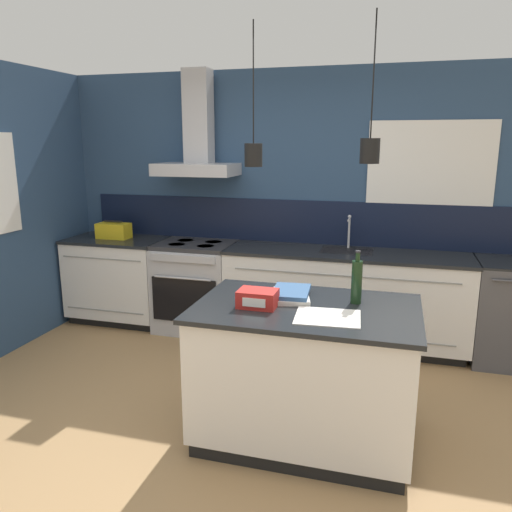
% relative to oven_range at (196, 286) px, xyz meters
% --- Properties ---
extents(ground_plane, '(16.00, 16.00, 0.00)m').
position_rel_oven_range_xyz_m(ground_plane, '(0.96, -1.69, -0.46)').
color(ground_plane, '#A87F51').
rests_on(ground_plane, ground).
extents(wall_back, '(5.60, 2.09, 2.60)m').
position_rel_oven_range_xyz_m(wall_back, '(0.90, 0.32, 0.90)').
color(wall_back, navy).
rests_on(wall_back, ground_plane).
extents(counter_run_left, '(1.03, 0.64, 0.91)m').
position_rel_oven_range_xyz_m(counter_run_left, '(-0.89, 0.01, 0.01)').
color(counter_run_left, black).
rests_on(counter_run_left, ground_plane).
extents(counter_run_sink, '(2.27, 0.64, 1.23)m').
position_rel_oven_range_xyz_m(counter_run_sink, '(1.51, 0.01, 0.01)').
color(counter_run_sink, black).
rests_on(counter_run_sink, ground_plane).
extents(oven_range, '(0.77, 0.66, 0.91)m').
position_rel_oven_range_xyz_m(oven_range, '(0.00, 0.00, 0.00)').
color(oven_range, '#B5B5BA').
rests_on(oven_range, ground_plane).
extents(dishwasher, '(0.62, 0.65, 0.91)m').
position_rel_oven_range_xyz_m(dishwasher, '(2.95, 0.00, 0.00)').
color(dishwasher, '#4C4C51').
rests_on(dishwasher, ground_plane).
extents(kitchen_island, '(1.39, 0.91, 0.91)m').
position_rel_oven_range_xyz_m(kitchen_island, '(1.43, -1.65, 0.00)').
color(kitchen_island, black).
rests_on(kitchen_island, ground_plane).
extents(bottle_on_island, '(0.07, 0.07, 0.34)m').
position_rel_oven_range_xyz_m(bottle_on_island, '(1.72, -1.50, 0.60)').
color(bottle_on_island, '#193319').
rests_on(bottle_on_island, kitchen_island).
extents(book_stack, '(0.30, 0.38, 0.06)m').
position_rel_oven_range_xyz_m(book_stack, '(1.31, -1.51, 0.48)').
color(book_stack, silver).
rests_on(book_stack, kitchen_island).
extents(red_supply_box, '(0.24, 0.18, 0.11)m').
position_rel_oven_range_xyz_m(red_supply_box, '(1.14, -1.74, 0.51)').
color(red_supply_box, red).
rests_on(red_supply_box, kitchen_island).
extents(paper_pile, '(0.40, 0.34, 0.01)m').
position_rel_oven_range_xyz_m(paper_pile, '(1.59, -1.82, 0.46)').
color(paper_pile, silver).
rests_on(paper_pile, kitchen_island).
extents(yellow_toolbox, '(0.34, 0.18, 0.19)m').
position_rel_oven_range_xyz_m(yellow_toolbox, '(-0.92, 0.00, 0.54)').
color(yellow_toolbox, gold).
rests_on(yellow_toolbox, counter_run_left).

